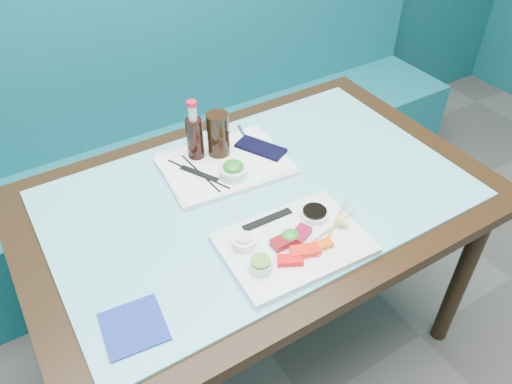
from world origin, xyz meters
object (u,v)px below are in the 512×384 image
sashimi_plate (293,244)px  dining_table (258,215)px  blue_napkin (134,327)px  cola_glass (218,134)px  seaweed_bowl (233,172)px  cola_bottle_body (195,141)px  serving_tray (225,165)px  booth_bench (162,154)px

sashimi_plate → dining_table: bearing=83.8°
dining_table → blue_napkin: 0.56m
cola_glass → blue_napkin: size_ratio=1.05×
sashimi_plate → seaweed_bowl: 0.33m
cola_bottle_body → blue_napkin: (-0.41, -0.49, -0.07)m
dining_table → cola_bottle_body: (-0.08, 0.24, 0.17)m
serving_tray → seaweed_bowl: 0.08m
seaweed_bowl → blue_napkin: (-0.46, -0.34, -0.03)m
blue_napkin → dining_table: bearing=27.1°
seaweed_bowl → sashimi_plate: bearing=-90.5°
serving_tray → cola_glass: bearing=84.9°
seaweed_bowl → cola_glass: size_ratio=0.59×
dining_table → seaweed_bowl: (-0.03, 0.09, 0.12)m
dining_table → cola_bottle_body: bearing=109.2°
seaweed_bowl → cola_bottle_body: cola_bottle_body is taller
seaweed_bowl → cola_glass: cola_glass is taller
seaweed_bowl → blue_napkin: 0.57m
sashimi_plate → blue_napkin: (-0.45, -0.02, -0.01)m
sashimi_plate → serving_tray: sashimi_plate is taller
dining_table → seaweed_bowl: 0.16m
sashimi_plate → seaweed_bowl: (0.00, 0.33, 0.02)m
booth_bench → cola_bottle_body: size_ratio=19.67×
blue_napkin → cola_glass: bearing=44.6°
serving_tray → cola_bottle_body: size_ratio=2.53×
seaweed_bowl → serving_tray: bearing=82.4°
booth_bench → seaweed_bowl: (-0.03, -0.75, 0.41)m
cola_glass → cola_bottle_body: 0.07m
serving_tray → seaweed_bowl: bearing=-92.4°
booth_bench → dining_table: 0.89m
dining_table → seaweed_bowl: size_ratio=16.24×
booth_bench → blue_napkin: booth_bench is taller
seaweed_bowl → cola_glass: bearing=81.3°
cola_glass → dining_table: bearing=-86.3°
cola_bottle_body → blue_napkin: size_ratio=1.10×
serving_tray → dining_table: bearing=-76.5°
sashimi_plate → cola_bottle_body: 0.49m
dining_table → cola_glass: (-0.01, 0.22, 0.18)m
cola_glass → seaweed_bowl: bearing=-98.7°
seaweed_bowl → dining_table: bearing=-69.2°
cola_bottle_body → sashimi_plate: bearing=-84.4°
booth_bench → cola_glass: 0.78m
dining_table → seaweed_bowl: bearing=110.8°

